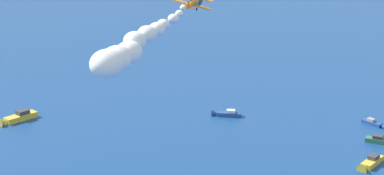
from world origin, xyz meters
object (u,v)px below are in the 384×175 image
motorboat_outer_ring_d (370,163)px  biplane_lead (193,2)px  motorboat_outer_ring_b (225,114)px  motorboat_outer_ring_c (16,118)px  motorboat_outer_ring_a (375,124)px

motorboat_outer_ring_d → biplane_lead: (-36.88, 8.47, 35.57)m
biplane_lead → motorboat_outer_ring_b: bearing=53.1°
motorboat_outer_ring_c → biplane_lead: (24.46, -49.48, 35.44)m
motorboat_outer_ring_b → motorboat_outer_ring_d: bearing=-71.5°
motorboat_outer_ring_b → motorboat_outer_ring_a: bearing=-35.7°
motorboat_outer_ring_b → motorboat_outer_ring_c: size_ratio=0.68×
motorboat_outer_ring_c → biplane_lead: 65.60m
motorboat_outer_ring_b → biplane_lead: size_ratio=1.05×
motorboat_outer_ring_c → motorboat_outer_ring_d: 84.39m
biplane_lead → motorboat_outer_ring_c: bearing=116.3°
motorboat_outer_ring_b → motorboat_outer_ring_c: bearing=159.3°
motorboat_outer_ring_d → motorboat_outer_ring_c: bearing=136.6°
motorboat_outer_ring_c → biplane_lead: size_ratio=1.56×
motorboat_outer_ring_a → biplane_lead: (-53.12, -10.07, 35.74)m
motorboat_outer_ring_b → motorboat_outer_ring_c: motorboat_outer_ring_c is taller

